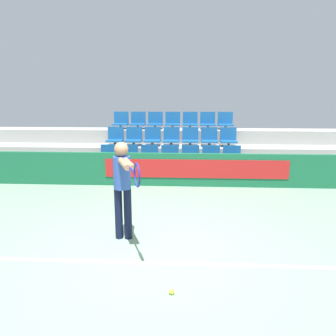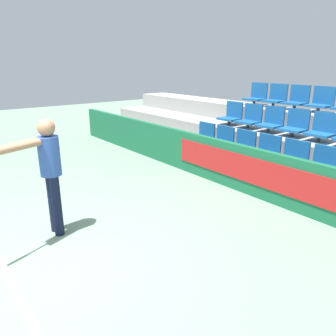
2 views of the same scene
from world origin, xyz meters
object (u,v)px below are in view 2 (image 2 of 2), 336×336
at_px(stadium_chair_3, 266,152).
at_px(stadium_chair_14, 256,96).
at_px(stadium_chair_15, 276,97).
at_px(stadium_chair_4, 293,158).
at_px(stadium_chair_1, 222,141).
at_px(stadium_chair_5, 324,166).
at_px(stadium_chair_17, 321,101).
at_px(stadium_chair_0, 204,137).
at_px(tennis_player, 46,167).
at_px(stadium_chair_7, 231,115).
at_px(stadium_chair_2, 242,146).
at_px(stadium_chair_8, 250,118).
at_px(stadium_chair_9, 271,121).
at_px(stadium_chair_11, 322,129).
at_px(stadium_chair_10, 295,125).
at_px(stadium_chair_16, 297,99).

height_order(stadium_chair_3, stadium_chair_14, stadium_chair_14).
bearing_deg(stadium_chair_15, stadium_chair_4, -46.95).
distance_m(stadium_chair_1, stadium_chair_5, 2.34).
relative_size(stadium_chair_1, stadium_chair_17, 1.00).
bearing_deg(stadium_chair_0, tennis_player, -73.60).
distance_m(stadium_chair_0, stadium_chair_7, 1.03).
height_order(stadium_chair_2, stadium_chair_3, same).
relative_size(stadium_chair_14, stadium_chair_15, 1.00).
height_order(stadium_chair_8, stadium_chair_9, same).
height_order(stadium_chair_7, stadium_chair_11, same).
distance_m(stadium_chair_9, stadium_chair_11, 1.17).
height_order(stadium_chair_9, stadium_chair_10, same).
bearing_deg(stadium_chair_10, stadium_chair_9, 180.00).
bearing_deg(stadium_chair_8, stadium_chair_16, 58.09).
relative_size(stadium_chair_5, stadium_chair_11, 1.00).
distance_m(stadium_chair_2, stadium_chair_8, 1.19).
xyz_separation_m(stadium_chair_7, stadium_chair_11, (2.34, 0.00, 0.00)).
bearing_deg(stadium_chair_1, stadium_chair_3, 0.00).
distance_m(stadium_chair_7, stadium_chair_10, 1.76).
relative_size(stadium_chair_5, tennis_player, 0.34).
distance_m(stadium_chair_5, stadium_chair_17, 2.38).
height_order(stadium_chair_9, stadium_chair_17, stadium_chair_17).
xyz_separation_m(stadium_chair_9, stadium_chair_17, (0.59, 0.94, 0.43)).
distance_m(stadium_chair_14, stadium_chair_17, 1.76).
bearing_deg(stadium_chair_16, stadium_chair_14, 180.00).
height_order(stadium_chair_4, stadium_chair_10, stadium_chair_10).
distance_m(stadium_chair_2, stadium_chair_10, 1.19).
bearing_deg(stadium_chair_7, stadium_chair_0, -90.00).
bearing_deg(stadium_chair_10, stadium_chair_5, -38.76).
bearing_deg(stadium_chair_7, stadium_chair_1, -58.09).
distance_m(stadium_chair_2, tennis_player, 4.10).
distance_m(stadium_chair_10, stadium_chair_16, 1.19).
xyz_separation_m(stadium_chair_8, stadium_chair_14, (-0.59, 0.94, 0.43)).
distance_m(stadium_chair_4, stadium_chair_15, 2.71).
bearing_deg(stadium_chair_4, stadium_chair_10, 121.91).
bearing_deg(stadium_chair_7, tennis_player, -76.54).
distance_m(stadium_chair_4, stadium_chair_14, 3.12).
height_order(stadium_chair_15, stadium_chair_16, same).
xyz_separation_m(stadium_chair_5, stadium_chair_16, (-1.76, 1.88, 0.85)).
relative_size(stadium_chair_8, stadium_chair_10, 1.00).
relative_size(stadium_chair_1, tennis_player, 0.34).
bearing_deg(stadium_chair_16, stadium_chair_7, -141.24).
xyz_separation_m(stadium_chair_7, stadium_chair_9, (1.17, 0.00, 0.00)).
height_order(stadium_chair_2, stadium_chair_16, stadium_chair_16).
bearing_deg(stadium_chair_4, stadium_chair_14, 141.24).
height_order(stadium_chair_5, stadium_chair_9, stadium_chair_9).
relative_size(stadium_chair_1, stadium_chair_9, 1.00).
bearing_deg(stadium_chair_1, stadium_chair_9, 58.09).
height_order(stadium_chair_1, stadium_chair_8, stadium_chair_8).
xyz_separation_m(stadium_chair_2, stadium_chair_16, (0.00, 1.88, 0.85)).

